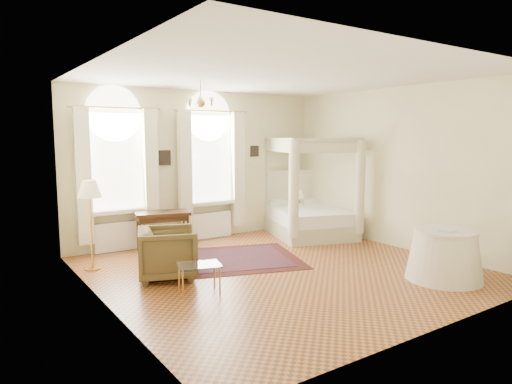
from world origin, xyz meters
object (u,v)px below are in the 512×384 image
stool (169,240)px  armchair (168,253)px  nightstand (301,217)px  side_table (445,255)px  floor_lamp (90,194)px  coffee_table (199,267)px  writing_desk (163,217)px  canopy_bed (309,213)px

stool → armchair: bearing=-115.0°
nightstand → stool: 4.20m
armchair → side_table: size_ratio=0.77×
nightstand → stool: bearing=-165.4°
stool → floor_lamp: size_ratio=0.32×
stool → coffee_table: (-0.35, -1.88, -0.01)m
nightstand → coffee_table: nightstand is taller
side_table → writing_desk: bearing=125.0°
nightstand → stool: (-4.06, -1.06, 0.13)m
canopy_bed → nightstand: size_ratio=4.65×
floor_lamp → nightstand: bearing=8.8°
nightstand → floor_lamp: size_ratio=0.34×
armchair → side_table: (3.66, -2.56, -0.02)m
canopy_bed → writing_desk: size_ratio=2.13×
canopy_bed → side_table: bearing=-96.2°
nightstand → armchair: 4.96m
nightstand → writing_desk: bearing=-175.6°
writing_desk → coffee_table: writing_desk is taller
canopy_bed → coffee_table: 4.49m
stool → writing_desk: bearing=75.9°
armchair → side_table: armchair is taller
side_table → canopy_bed: bearing=83.8°
canopy_bed → stool: canopy_bed is taller
canopy_bed → nightstand: 0.98m
stool → side_table: side_table is taller
coffee_table → side_table: bearing=-25.1°
canopy_bed → floor_lamp: bearing=-179.9°
coffee_table → floor_lamp: bearing=115.2°
nightstand → side_table: 4.68m
canopy_bed → writing_desk: 3.46m
armchair → coffee_table: size_ratio=1.27×
nightstand → coffee_table: bearing=-146.3°
coffee_table → side_table: (3.55, -1.66, 0.02)m
writing_desk → armchair: 1.87m
floor_lamp → side_table: bearing=-39.6°
stool → coffee_table: size_ratio=0.70×
nightstand → coffee_table: 5.30m
writing_desk → side_table: size_ratio=0.98×
writing_desk → coffee_table: size_ratio=1.62×
stool → canopy_bed: bearing=3.7°
nightstand → writing_desk: (-3.87, -0.30, 0.42)m
coffee_table → side_table: size_ratio=0.60×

